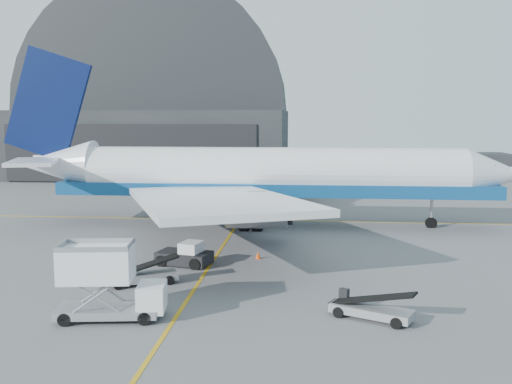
# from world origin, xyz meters

# --- Properties ---
(ground) EXTENTS (200.00, 200.00, 0.00)m
(ground) POSITION_xyz_m (0.00, 0.00, 0.00)
(ground) COLOR #565659
(ground) RESTS_ON ground
(taxi_lines) EXTENTS (80.00, 42.12, 0.02)m
(taxi_lines) POSITION_xyz_m (0.00, 12.67, 0.01)
(taxi_lines) COLOR #CA9313
(taxi_lines) RESTS_ON ground
(hangar) EXTENTS (50.00, 28.30, 28.00)m
(hangar) POSITION_xyz_m (-22.00, 64.95, 9.54)
(hangar) COLOR black
(hangar) RESTS_ON ground
(distant_bldg_a) EXTENTS (14.00, 8.00, 4.00)m
(distant_bldg_a) POSITION_xyz_m (38.00, 72.00, 0.00)
(distant_bldg_a) COLOR black
(distant_bldg_a) RESTS_ON ground
(airliner) EXTENTS (52.30, 50.71, 18.35)m
(airliner) POSITION_xyz_m (1.70, 17.44, 5.14)
(airliner) COLOR white
(airliner) RESTS_ON ground
(catering_truck) EXTENTS (6.10, 2.91, 4.03)m
(catering_truck) POSITION_xyz_m (-3.66, -10.59, 2.04)
(catering_truck) COLOR gray
(catering_truck) RESTS_ON ground
(pushback_tug) EXTENTS (4.36, 3.15, 1.83)m
(pushback_tug) POSITION_xyz_m (-1.85, 1.17, 0.69)
(pushback_tug) COLOR black
(pushback_tug) RESTS_ON ground
(belt_loader_a) EXTENTS (4.82, 3.29, 1.84)m
(belt_loader_a) POSITION_xyz_m (-3.70, -3.99, 0.57)
(belt_loader_a) COLOR gray
(belt_loader_a) RESTS_ON ground
(belt_loader_b) EXTENTS (4.74, 3.32, 1.82)m
(belt_loader_b) POSITION_xyz_m (10.73, -9.19, 0.56)
(belt_loader_b) COLOR gray
(belt_loader_b) RESTS_ON ground
(traffic_cone) EXTENTS (0.40, 0.40, 0.57)m
(traffic_cone) POSITION_xyz_m (3.40, 3.47, 0.27)
(traffic_cone) COLOR #FA4907
(traffic_cone) RESTS_ON ground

